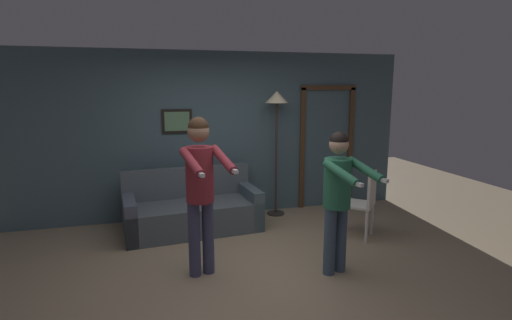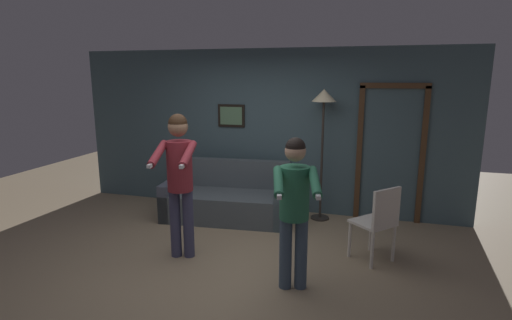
% 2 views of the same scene
% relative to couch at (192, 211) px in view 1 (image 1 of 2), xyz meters
% --- Properties ---
extents(ground_plane, '(12.00, 12.00, 0.00)m').
position_rel_couch_xyz_m(ground_plane, '(0.41, -1.55, -0.28)').
color(ground_plane, gray).
extents(back_wall_assembly, '(6.40, 0.10, 2.60)m').
position_rel_couch_xyz_m(back_wall_assembly, '(0.44, 0.64, 1.02)').
color(back_wall_assembly, '#425962').
rests_on(back_wall_assembly, ground_plane).
extents(couch, '(1.97, 1.02, 0.87)m').
position_rel_couch_xyz_m(couch, '(0.00, 0.00, 0.00)').
color(couch, '#4C555B').
rests_on(couch, ground_plane).
extents(torchiere_lamp, '(0.36, 0.36, 1.99)m').
position_rel_couch_xyz_m(torchiere_lamp, '(1.40, 0.36, 1.41)').
color(torchiere_lamp, '#332D28').
rests_on(torchiere_lamp, ground_plane).
extents(person_standing_left, '(0.53, 0.76, 1.75)m').
position_rel_couch_xyz_m(person_standing_left, '(-0.05, -1.45, 0.80)').
color(person_standing_left, '#3F4162').
rests_on(person_standing_left, ground_plane).
extents(person_standing_right, '(0.54, 0.72, 1.59)m').
position_rel_couch_xyz_m(person_standing_right, '(1.39, -1.80, 0.68)').
color(person_standing_right, '#3F536A').
rests_on(person_standing_right, ground_plane).
extents(dining_chair_distant, '(0.59, 0.59, 0.93)m').
position_rel_couch_xyz_m(dining_chair_distant, '(2.23, -0.93, 0.25)').
color(dining_chair_distant, silver).
rests_on(dining_chair_distant, ground_plane).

